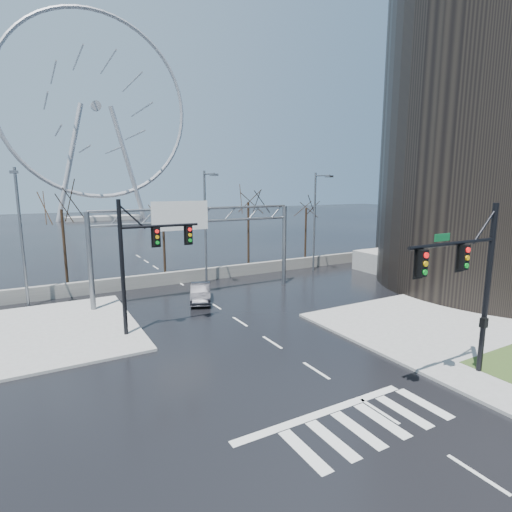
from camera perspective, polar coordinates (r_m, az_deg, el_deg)
ground at (r=20.10m, az=8.59°, el=-15.88°), size 260.00×260.00×0.00m
sidewalk_right_ext at (r=28.09m, az=22.47°, el=-8.73°), size 12.00×10.00×0.15m
sidewalk_far at (r=27.54m, az=-27.61°, el=-9.49°), size 10.00×12.00×0.15m
tower_podium at (r=46.62m, az=31.30°, el=-0.99°), size 22.00×18.00×2.00m
barrier_wall at (r=36.88m, az=-10.86°, el=-2.97°), size 52.00×0.50×1.10m
signal_mast_near at (r=19.67m, az=28.40°, el=-2.55°), size 5.52×0.41×8.00m
signal_mast_far at (r=24.05m, az=-15.99°, el=0.28°), size 4.72×0.41×8.00m
sign_gantry at (r=31.28m, az=-8.82°, el=3.39°), size 16.36×0.40×7.60m
streetlight_left at (r=32.44m, az=-30.62°, el=3.59°), size 0.50×2.55×10.00m
streetlight_mid at (r=35.05m, az=-7.07°, el=5.29°), size 0.50×2.55×10.00m
streetlight_right at (r=41.12m, az=8.66°, el=5.95°), size 0.50×2.55×10.00m
tree_left at (r=37.81m, az=-25.97°, el=4.84°), size 3.75×3.75×7.50m
tree_center at (r=40.41m, az=-13.13°, el=4.72°), size 3.25×3.25×6.50m
tree_right at (r=42.84m, az=-1.10°, el=6.67°), size 3.90×3.90×7.80m
tree_far_right at (r=47.60m, az=7.16°, el=5.96°), size 3.40×3.40×6.80m
ferris_wheel at (r=111.71m, az=-21.83°, el=18.33°), size 45.00×6.00×50.91m
car at (r=30.79m, az=-7.91°, el=-5.21°), size 2.96×4.45×1.39m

